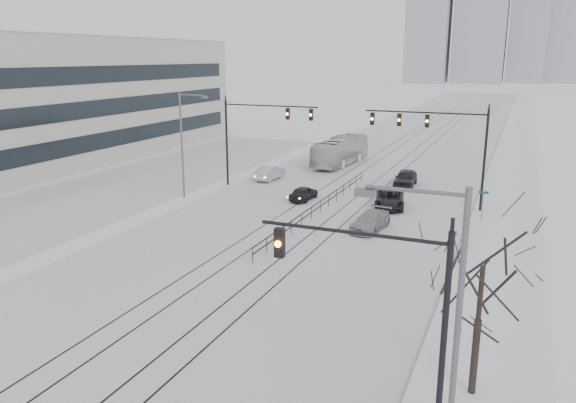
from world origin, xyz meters
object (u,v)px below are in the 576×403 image
object	(u,v)px
bare_tree	(482,280)
sedan_sb_outer	(270,173)
traffic_mast_near	(392,301)
sedan_sb_inner	(304,193)
box_truck	(340,151)
sedan_nb_far	(405,178)
sedan_nb_right	(370,221)
sedan_nb_front	(390,199)

from	to	relation	value
bare_tree	sedan_sb_outer	world-z (taller)	bare_tree
traffic_mast_near	bare_tree	xyz separation A→B (m)	(2.41, 3.00, -0.07)
sedan_sb_inner	traffic_mast_near	bearing A→B (deg)	118.45
sedan_sb_inner	box_truck	bearing A→B (deg)	-80.90
sedan_nb_far	sedan_sb_outer	bearing A→B (deg)	-171.81
traffic_mast_near	sedan_sb_inner	size ratio (longest dim) A/B	1.94
bare_tree	sedan_nb_right	world-z (taller)	bare_tree
bare_tree	sedan_sb_inner	world-z (taller)	bare_tree
bare_tree	sedan_sb_outer	size ratio (longest dim) A/B	1.47
sedan_sb_inner	sedan_nb_right	size ratio (longest dim) A/B	0.82
traffic_mast_near	sedan_nb_front	xyz separation A→B (m)	(-6.19, 27.67, -3.88)
sedan_nb_far	box_truck	xyz separation A→B (m)	(-8.94, 7.99, 0.76)
box_truck	traffic_mast_near	bearing A→B (deg)	114.13
sedan_sb_inner	sedan_sb_outer	size ratio (longest dim) A/B	0.87
box_truck	bare_tree	bearing A→B (deg)	118.34
sedan_sb_outer	sedan_nb_far	size ratio (longest dim) A/B	0.92
bare_tree	sedan_sb_outer	bearing A→B (deg)	125.69
bare_tree	sedan_sb_outer	xyz separation A→B (m)	(-21.86, 30.44, -3.80)
sedan_sb_inner	bare_tree	bearing A→B (deg)	125.40
traffic_mast_near	sedan_nb_right	xyz separation A→B (m)	(-6.06, 21.16, -3.92)
sedan_nb_far	box_truck	bearing A→B (deg)	135.73
bare_tree	sedan_nb_far	distance (m)	34.27
bare_tree	box_truck	xyz separation A→B (m)	(-17.89, 40.86, -2.95)
sedan_sb_outer	bare_tree	bearing A→B (deg)	128.98
traffic_mast_near	sedan_nb_right	world-z (taller)	traffic_mast_near
bare_tree	sedan_nb_far	bearing A→B (deg)	105.23
sedan_nb_far	traffic_mast_near	bearing A→B (deg)	-82.14
box_truck	sedan_sb_outer	bearing A→B (deg)	73.81
sedan_sb_inner	sedan_nb_right	world-z (taller)	sedan_nb_right
sedan_sb_inner	box_truck	world-z (taller)	box_truck
sedan_nb_front	sedan_nb_far	size ratio (longest dim) A/B	1.09
traffic_mast_near	sedan_sb_inner	distance (m)	30.57
bare_tree	box_truck	bearing A→B (deg)	113.64
traffic_mast_near	box_truck	distance (m)	46.61
traffic_mast_near	sedan_nb_right	bearing A→B (deg)	105.99
bare_tree	sedan_nb_far	xyz separation A→B (m)	(-8.95, 32.87, -3.72)
traffic_mast_near	sedan_nb_front	distance (m)	28.62
traffic_mast_near	sedan_nb_front	world-z (taller)	traffic_mast_near
traffic_mast_near	sedan_nb_right	distance (m)	22.35
sedan_nb_far	box_truck	size ratio (longest dim) A/B	0.41
sedan_sb_outer	sedan_sb_inner	bearing A→B (deg)	137.12
sedan_sb_outer	box_truck	distance (m)	11.19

